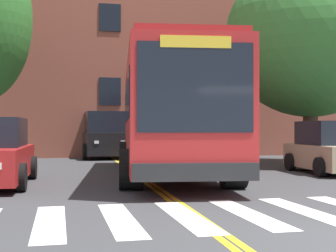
% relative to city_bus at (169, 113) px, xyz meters
% --- Properties ---
extents(crosswalk, '(9.26, 3.22, 0.01)m').
position_rel_city_bus_xyz_m(crosswalk, '(0.02, -6.60, -1.92)').
color(crosswalk, white).
rests_on(crosswalk, ground).
extents(lane_line_yellow_inner, '(0.12, 36.00, 0.01)m').
position_rel_city_bus_xyz_m(lane_line_yellow_inner, '(-1.00, 7.40, -1.92)').
color(lane_line_yellow_inner, gold).
rests_on(lane_line_yellow_inner, ground).
extents(lane_line_yellow_outer, '(0.12, 36.00, 0.01)m').
position_rel_city_bus_xyz_m(lane_line_yellow_outer, '(-0.84, 7.40, -1.92)').
color(lane_line_yellow_outer, gold).
rests_on(lane_line_yellow_outer, ground).
extents(city_bus, '(3.77, 10.71, 3.56)m').
position_rel_city_bus_xyz_m(city_bus, '(0.00, 0.00, 0.00)').
color(city_bus, '#B22323').
rests_on(city_bus, ground).
extents(car_tan_far_lane, '(2.15, 3.74, 1.70)m').
position_rel_city_bus_xyz_m(car_tan_far_lane, '(5.30, -0.26, -1.15)').
color(car_tan_far_lane, tan).
rests_on(car_tan_far_lane, ground).
extents(car_black_behind_bus, '(2.49, 5.01, 2.29)m').
position_rel_city_bus_xyz_m(car_black_behind_bus, '(-1.44, 9.54, -0.85)').
color(car_black_behind_bus, black).
rests_on(car_black_behind_bus, ground).
extents(street_tree_curbside_large, '(8.46, 8.30, 8.43)m').
position_rel_city_bus_xyz_m(street_tree_curbside_large, '(6.55, 3.32, 3.24)').
color(street_tree_curbside_large, '#4C3D2D').
rests_on(street_tree_curbside_large, ground).
extents(building_facade, '(38.41, 6.43, 13.41)m').
position_rel_city_bus_xyz_m(building_facade, '(-1.08, 12.82, 4.78)').
color(building_facade, brown).
rests_on(building_facade, ground).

